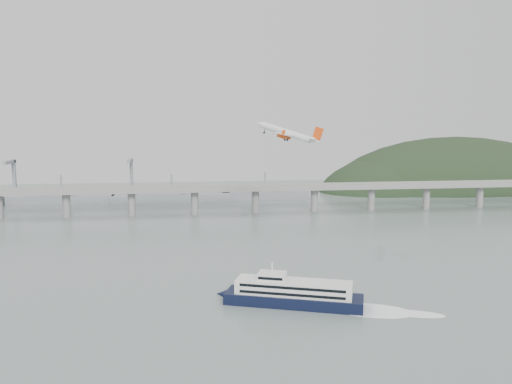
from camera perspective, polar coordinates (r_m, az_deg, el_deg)
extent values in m
plane|color=slate|center=(218.53, 2.05, -11.25)|extent=(900.00, 900.00, 0.00)
cube|color=gray|center=(408.59, -2.84, 0.34)|extent=(800.00, 22.00, 2.20)
cube|color=gray|center=(397.97, -2.71, 0.44)|extent=(800.00, 0.60, 1.80)
cube|color=gray|center=(418.74, -2.97, 0.78)|extent=(800.00, 0.60, 1.80)
cylinder|color=gray|center=(418.93, -20.84, -1.41)|extent=(6.00, 6.00, 21.00)
cylinder|color=gray|center=(410.67, -14.02, -1.32)|extent=(6.00, 6.00, 21.00)
cylinder|color=gray|center=(408.42, -7.03, -1.20)|extent=(6.00, 6.00, 21.00)
cylinder|color=gray|center=(412.26, -0.06, -1.06)|extent=(6.00, 6.00, 21.00)
cylinder|color=gray|center=(422.03, 6.68, -0.92)|extent=(6.00, 6.00, 21.00)
cylinder|color=gray|center=(437.33, 13.03, -0.77)|extent=(6.00, 6.00, 21.00)
cylinder|color=gray|center=(457.61, 18.88, -0.62)|extent=(6.00, 6.00, 21.00)
cylinder|color=gray|center=(482.25, 24.19, -0.49)|extent=(6.00, 6.00, 21.00)
ellipsoid|color=black|center=(621.85, 21.61, -1.30)|extent=(320.00, 150.00, 156.00)
ellipsoid|color=black|center=(570.86, 13.81, -1.11)|extent=(140.00, 110.00, 96.00)
cube|color=gray|center=(491.71, -21.29, -0.85)|extent=(95.67, 20.15, 8.00)
cube|color=gray|center=(492.99, -22.41, 0.05)|extent=(33.90, 15.02, 8.00)
cylinder|color=gray|center=(489.83, -21.38, 1.00)|extent=(1.60, 1.60, 14.00)
cube|color=gray|center=(473.68, -9.58, -0.74)|extent=(110.55, 21.43, 8.00)
cube|color=gray|center=(473.08, -10.93, 0.19)|extent=(39.01, 16.73, 8.00)
cylinder|color=gray|center=(471.73, -9.62, 1.18)|extent=(1.60, 1.60, 14.00)
cube|color=gray|center=(489.41, 1.04, -0.39)|extent=(85.00, 13.60, 8.00)
cube|color=gray|center=(487.14, 0.06, 0.53)|extent=(29.75, 11.90, 8.00)
cylinder|color=gray|center=(487.52, 1.04, 1.48)|extent=(1.60, 1.60, 14.00)
cube|color=gray|center=(532.09, -25.89, 1.23)|extent=(3.00, 3.00, 40.00)
cube|color=gray|center=(521.23, -26.33, 3.09)|extent=(3.00, 28.00, 3.00)
cube|color=gray|center=(509.17, -14.02, 1.51)|extent=(3.00, 3.00, 40.00)
cube|color=gray|center=(497.81, -14.20, 3.46)|extent=(3.00, 28.00, 3.00)
cube|color=black|center=(202.58, 4.31, -12.14)|extent=(55.44, 31.26, 4.35)
cone|color=black|center=(208.48, -3.86, -11.56)|extent=(6.61, 5.97, 4.35)
cube|color=white|center=(201.00, 4.32, -10.82)|extent=(46.54, 26.18, 5.43)
cube|color=black|center=(195.40, 4.09, -10.92)|extent=(38.72, 14.64, 1.09)
cube|color=black|center=(196.23, 4.08, -11.65)|extent=(38.72, 14.64, 1.09)
cube|color=black|center=(205.75, 4.54, -9.98)|extent=(38.72, 14.64, 1.09)
cube|color=black|center=(206.54, 4.54, -10.67)|extent=(38.72, 14.64, 1.09)
cube|color=white|center=(201.11, 1.84, -9.56)|extent=(12.84, 10.93, 2.82)
cube|color=black|center=(197.48, 1.63, -9.88)|extent=(9.20, 3.55, 1.09)
cylinder|color=white|center=(200.12, 1.85, -8.61)|extent=(0.70, 0.70, 4.35)
ellipsoid|color=white|center=(201.56, 13.12, -13.06)|extent=(34.79, 25.62, 0.22)
ellipsoid|color=white|center=(202.41, 17.54, -13.12)|extent=(24.72, 15.56, 0.22)
cylinder|color=white|center=(292.84, 3.51, 6.81)|extent=(28.02, 18.48, 12.62)
cone|color=white|center=(297.71, 0.41, 7.81)|extent=(6.54, 5.98, 5.05)
cone|color=white|center=(288.80, 6.82, 5.84)|extent=(7.34, 6.17, 5.36)
cube|color=white|center=(292.60, 3.64, 6.55)|extent=(20.95, 35.38, 3.78)
cube|color=white|center=(288.98, 6.66, 6.05)|extent=(8.75, 13.17, 1.92)
cube|color=#E1450F|center=(288.68, 7.09, 6.65)|extent=(6.31, 3.06, 8.16)
cylinder|color=#E1450F|center=(298.83, 3.55, 6.32)|extent=(5.65, 4.68, 3.74)
cylinder|color=black|center=(299.41, 3.15, 6.45)|extent=(2.11, 2.62, 2.50)
cube|color=white|center=(298.79, 3.62, 6.52)|extent=(2.79, 1.53, 2.04)
cylinder|color=#E1450F|center=(287.33, 2.95, 6.40)|extent=(5.65, 4.68, 3.74)
cylinder|color=black|center=(287.93, 2.53, 6.54)|extent=(2.11, 2.62, 2.50)
cube|color=white|center=(287.28, 3.02, 6.61)|extent=(2.79, 1.53, 2.04)
cylinder|color=black|center=(295.41, 3.66, 6.17)|extent=(1.24, 0.74, 2.62)
cylinder|color=black|center=(295.47, 3.59, 5.95)|extent=(1.54, 1.01, 1.51)
cylinder|color=black|center=(289.97, 3.38, 6.20)|extent=(1.24, 0.74, 2.62)
cylinder|color=black|center=(290.02, 3.31, 5.98)|extent=(1.54, 1.01, 1.51)
cylinder|color=black|center=(296.53, 1.01, 7.00)|extent=(1.24, 0.74, 2.62)
cylinder|color=black|center=(296.58, 0.94, 6.78)|extent=(1.54, 1.01, 1.51)
cube|color=#E1450F|center=(309.89, 4.94, 6.52)|extent=(2.31, 1.17, 3.00)
cube|color=#E1450F|center=(274.22, 3.17, 6.82)|extent=(2.31, 1.17, 3.00)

